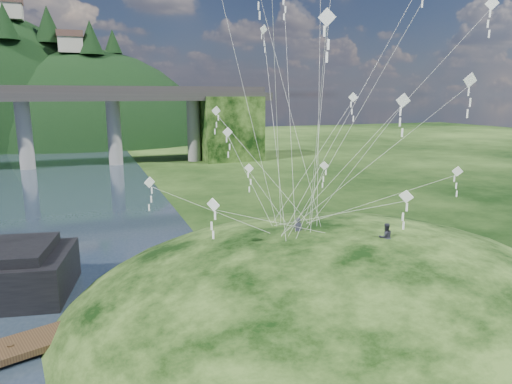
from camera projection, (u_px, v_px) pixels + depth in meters
name	position (u px, v px, depth m)	size (l,w,h in m)	color
ground	(226.00, 343.00, 25.02)	(320.00, 320.00, 0.00)	black
grass_hill	(334.00, 326.00, 29.92)	(36.00, 32.00, 13.00)	black
footpath	(475.00, 383.00, 18.24)	(22.29, 5.84, 0.83)	black
wooden_dock	(129.00, 313.00, 27.50)	(14.95, 6.92, 1.07)	#312114
kite_flyers	(359.00, 221.00, 27.82)	(5.23, 3.80, 1.77)	#292A37
kite_swarm	(329.00, 55.00, 28.27)	(20.78, 17.36, 21.84)	white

